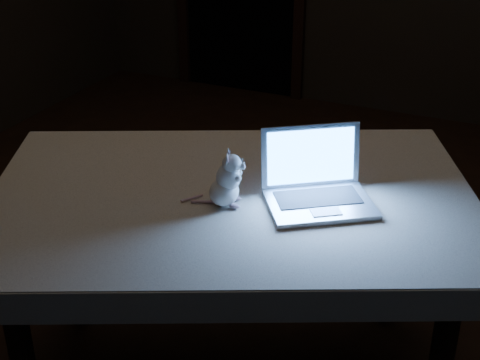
% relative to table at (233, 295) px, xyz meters
% --- Properties ---
extents(floor, '(5.00, 5.00, 0.00)m').
position_rel_table_xyz_m(floor, '(-0.23, 0.54, -0.40)').
color(floor, black).
rests_on(floor, ground).
extents(table, '(1.77, 1.51, 0.81)m').
position_rel_table_xyz_m(table, '(0.00, 0.00, 0.00)').
color(table, black).
rests_on(table, floor).
extents(tablecloth, '(1.88, 1.57, 0.10)m').
position_rel_table_xyz_m(tablecloth, '(0.04, -0.03, 0.36)').
color(tablecloth, beige).
rests_on(tablecloth, table).
extents(laptop, '(0.44, 0.43, 0.22)m').
position_rel_table_xyz_m(laptop, '(0.29, 0.04, 0.52)').
color(laptop, '#BBBAC0').
rests_on(laptop, tablecloth).
extents(plush_mouse, '(0.18, 0.18, 0.19)m').
position_rel_table_xyz_m(plush_mouse, '(0.01, -0.07, 0.50)').
color(plush_mouse, white).
rests_on(plush_mouse, tablecloth).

